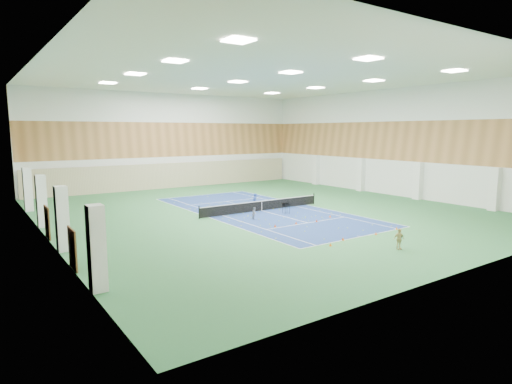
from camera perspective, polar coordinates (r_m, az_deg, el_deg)
ground at (r=39.35m, az=0.77°, el=-2.52°), size 40.00×40.00×0.00m
room_shell at (r=38.69m, az=0.78°, el=6.25°), size 36.00×40.00×12.00m
wood_cladding at (r=38.68m, az=0.79°, el=9.21°), size 36.00×40.00×8.00m
ceiling_light_grid at (r=38.95m, az=0.80°, el=14.99°), size 21.40×25.40×0.06m
court_surface at (r=39.34m, az=0.77°, el=-2.51°), size 10.97×23.77×0.01m
tennis_balls_scatter at (r=39.34m, az=0.77°, el=-2.45°), size 10.57×22.77×0.07m
tennis_net at (r=39.25m, az=0.77°, el=-1.73°), size 12.80×0.10×1.10m
back_curtain at (r=56.25m, az=-10.93°, el=2.19°), size 35.40×0.16×3.20m
door_left_a at (r=24.75m, az=-23.28°, el=-6.96°), size 0.08×1.80×2.20m
door_left_b at (r=32.46m, az=-26.08°, el=-3.66°), size 0.08×1.80×2.20m
coach at (r=39.49m, az=-0.17°, el=-1.32°), size 0.68×0.58×1.58m
child_court at (r=35.52m, az=-0.20°, el=-2.86°), size 0.61×0.57×1.00m
child_apron at (r=27.97m, az=18.53°, el=-5.96°), size 0.83×0.51×1.32m
ball_cart at (r=38.06m, az=4.04°, el=-2.18°), size 0.61×0.61×0.94m
cone_svc_a at (r=32.69m, az=2.57°, el=-4.51°), size 0.21×0.21×0.23m
cone_svc_b at (r=33.86m, az=5.37°, el=-4.11°), size 0.20×0.20×0.22m
cone_svc_c at (r=34.86m, az=8.09°, el=-3.80°), size 0.20×0.20×0.22m
cone_svc_d at (r=36.83m, az=9.84°, el=-3.20°), size 0.20×0.20×0.22m
cone_base_a at (r=27.82m, az=9.91°, el=-6.91°), size 0.19×0.19×0.21m
cone_base_b at (r=29.39m, az=11.52°, el=-6.12°), size 0.20×0.20×0.22m
cone_base_c at (r=31.53m, az=15.70°, el=-5.32°), size 0.18×0.18×0.20m
cone_base_d at (r=33.60m, az=18.23°, el=-4.60°), size 0.19×0.19×0.21m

